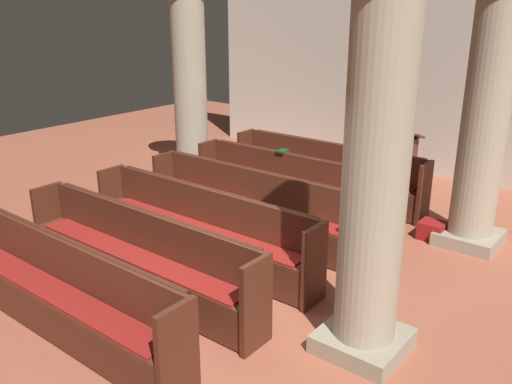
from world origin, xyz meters
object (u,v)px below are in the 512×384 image
object	(u,v)px
pew_row_4	(138,253)
pew_row_5	(58,287)
pillar_far_side	(190,77)
lectern	(406,165)
pillar_aisle_side	(487,105)
pew_row_3	(200,225)
pillar_aisle_rear	(377,156)
pew_row_1	(292,185)
pew_row_0	(326,170)
pew_row_2	(250,203)
hymn_book	(282,151)
kneeler_box_red	(432,230)

from	to	relation	value
pew_row_4	pew_row_5	bearing A→B (deg)	-90.00
pillar_far_side	lectern	bearing A→B (deg)	30.36
pillar_aisle_side	pillar_far_side	xyz separation A→B (m)	(-5.06, -0.32, 0.00)
pew_row_3	pillar_aisle_side	distance (m)	4.01
pew_row_5	pillar_aisle_rear	xyz separation A→B (m)	(2.56, 1.64, 1.44)
pew_row_1	pew_row_4	bearing A→B (deg)	-90.00
pew_row_0	pew_row_3	world-z (taller)	same
pew_row_1	pew_row_5	bearing A→B (deg)	-90.00
pew_row_2	pillar_aisle_side	bearing A→B (deg)	33.64
pew_row_4	pillar_aisle_rear	world-z (taller)	pillar_aisle_rear
pew_row_0	hymn_book	world-z (taller)	hymn_book
lectern	pillar_aisle_rear	bearing A→B (deg)	-70.59
pew_row_4	pillar_far_side	size ratio (longest dim) A/B	0.95
hymn_book	pew_row_3	bearing A→B (deg)	-81.92
pew_row_3	lectern	world-z (taller)	lectern
pew_row_3	hymn_book	distance (m)	2.30
pew_row_1	kneeler_box_red	distance (m)	2.19
pew_row_2	pillar_aisle_rear	distance (m)	3.27
pew_row_5	kneeler_box_red	xyz separation A→B (m)	(2.10, 4.60, -0.37)
pew_row_5	pillar_far_side	world-z (taller)	pillar_far_side
pew_row_5	kneeler_box_red	world-z (taller)	pew_row_5
pew_row_0	lectern	distance (m)	1.57
pillar_aisle_rear	hymn_book	bearing A→B (deg)	137.36
pew_row_4	kneeler_box_red	distance (m)	4.16
pew_row_0	lectern	world-z (taller)	lectern
pew_row_0	pew_row_2	distance (m)	2.05
pew_row_4	pillar_aisle_side	size ratio (longest dim) A/B	0.95
pew_row_1	pillar_aisle_rear	size ratio (longest dim) A/B	0.95
pew_row_1	pew_row_3	xyz separation A→B (m)	(0.00, -2.05, 0.00)
pew_row_2	pillar_aisle_rear	xyz separation A→B (m)	(2.56, -1.44, 1.44)
pew_row_2	hymn_book	size ratio (longest dim) A/B	18.40
pew_row_0	pillar_aisle_side	distance (m)	2.96
pew_row_2	hymn_book	bearing A→B (deg)	104.68
pew_row_1	pew_row_2	bearing A→B (deg)	-90.00
pew_row_5	pillar_aisle_rear	world-z (taller)	pillar_aisle_rear
pew_row_3	pillar_far_side	xyz separation A→B (m)	(-2.51, 2.40, 1.44)
pew_row_1	lectern	distance (m)	2.49
pew_row_1	pew_row_3	distance (m)	2.05
pillar_far_side	kneeler_box_red	distance (m)	4.95
pew_row_4	pillar_far_side	bearing A→B (deg)	126.19
pew_row_0	pew_row_1	size ratio (longest dim) A/B	1.00
pew_row_5	kneeler_box_red	distance (m)	5.07
pew_row_4	pillar_aisle_side	world-z (taller)	pillar_aisle_side
pew_row_2	pillar_far_side	distance (m)	3.20
pillar_far_side	pillar_aisle_side	bearing A→B (deg)	3.63
pew_row_1	pillar_far_side	bearing A→B (deg)	171.91
pew_row_0	pew_row_5	world-z (taller)	same
pew_row_3	kneeler_box_red	world-z (taller)	pew_row_3
pew_row_2	hymn_book	world-z (taller)	hymn_book
pew_row_2	pillar_aisle_rear	size ratio (longest dim) A/B	0.95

